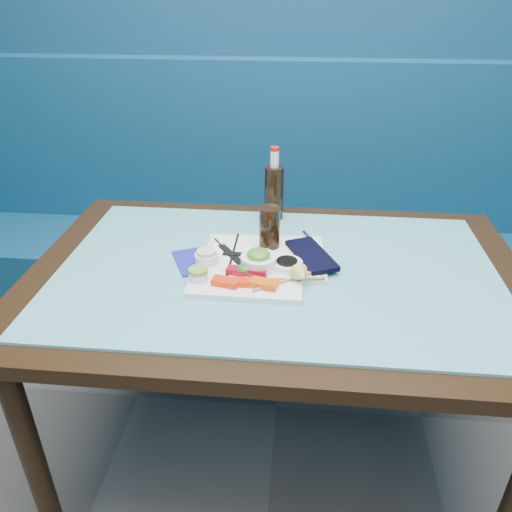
# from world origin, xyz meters

# --- Properties ---
(booth_bench) EXTENTS (3.00, 0.56, 1.17)m
(booth_bench) POSITION_xyz_m (0.00, 2.29, 0.37)
(booth_bench) COLOR navy
(booth_bench) RESTS_ON ground
(dining_table) EXTENTS (1.40, 0.90, 0.75)m
(dining_table) POSITION_xyz_m (0.00, 1.45, 0.67)
(dining_table) COLOR black
(dining_table) RESTS_ON ground
(glass_top) EXTENTS (1.22, 0.76, 0.01)m
(glass_top) POSITION_xyz_m (0.00, 1.45, 0.75)
(glass_top) COLOR #58A8B1
(glass_top) RESTS_ON dining_table
(sashimi_plate) EXTENTS (0.30, 0.22, 0.02)m
(sashimi_plate) POSITION_xyz_m (-0.08, 1.39, 0.77)
(sashimi_plate) COLOR white
(sashimi_plate) RESTS_ON glass_top
(salmon_left) EXTENTS (0.08, 0.05, 0.02)m
(salmon_left) POSITION_xyz_m (-0.13, 1.33, 0.78)
(salmon_left) COLOR #FF2A0A
(salmon_left) RESTS_ON sashimi_plate
(salmon_mid) EXTENTS (0.06, 0.03, 0.01)m
(salmon_mid) POSITION_xyz_m (-0.08, 1.34, 0.78)
(salmon_mid) COLOR red
(salmon_mid) RESTS_ON sashimi_plate
(salmon_right) EXTENTS (0.08, 0.05, 0.02)m
(salmon_right) POSITION_xyz_m (-0.03, 1.33, 0.78)
(salmon_right) COLOR #E45009
(salmon_right) RESTS_ON sashimi_plate
(tuna_left) EXTENTS (0.06, 0.04, 0.02)m
(tuna_left) POSITION_xyz_m (-0.11, 1.39, 0.78)
(tuna_left) COLOR maroon
(tuna_left) RESTS_ON sashimi_plate
(tuna_right) EXTENTS (0.06, 0.04, 0.02)m
(tuna_right) POSITION_xyz_m (-0.05, 1.39, 0.78)
(tuna_right) COLOR maroon
(tuna_right) RESTS_ON sashimi_plate
(seaweed_garnish) EXTENTS (0.05, 0.04, 0.03)m
(seaweed_garnish) POSITION_xyz_m (-0.08, 1.40, 0.79)
(seaweed_garnish) COLOR #1B751C
(seaweed_garnish) RESTS_ON sashimi_plate
(ramekin_wasabi) EXTENTS (0.06, 0.06, 0.02)m
(ramekin_wasabi) POSITION_xyz_m (-0.20, 1.35, 0.78)
(ramekin_wasabi) COLOR white
(ramekin_wasabi) RESTS_ON sashimi_plate
(wasabi_fill) EXTENTS (0.06, 0.06, 0.01)m
(wasabi_fill) POSITION_xyz_m (-0.20, 1.35, 0.80)
(wasabi_fill) COLOR olive
(wasabi_fill) RESTS_ON ramekin_wasabi
(ramekin_ginger) EXTENTS (0.07, 0.07, 0.03)m
(ramekin_ginger) POSITION_xyz_m (-0.20, 1.44, 0.79)
(ramekin_ginger) COLOR silver
(ramekin_ginger) RESTS_ON sashimi_plate
(ginger_fill) EXTENTS (0.06, 0.06, 0.01)m
(ginger_fill) POSITION_xyz_m (-0.20, 1.44, 0.81)
(ginger_fill) COLOR beige
(ginger_fill) RESTS_ON ramekin_ginger
(soy_dish) EXTENTS (0.09, 0.09, 0.02)m
(soy_dish) POSITION_xyz_m (0.03, 1.44, 0.78)
(soy_dish) COLOR white
(soy_dish) RESTS_ON sashimi_plate
(soy_fill) EXTENTS (0.06, 0.06, 0.01)m
(soy_fill) POSITION_xyz_m (0.03, 1.44, 0.79)
(soy_fill) COLOR black
(soy_fill) RESTS_ON soy_dish
(lemon_wedge) EXTENTS (0.06, 0.06, 0.05)m
(lemon_wedge) POSITION_xyz_m (0.07, 1.36, 0.80)
(lemon_wedge) COLOR #DAD267
(lemon_wedge) RESTS_ON sashimi_plate
(chopstick_sleeve) EXTENTS (0.14, 0.03, 0.00)m
(chopstick_sleeve) POSITION_xyz_m (-0.09, 1.49, 0.78)
(chopstick_sleeve) COLOR black
(chopstick_sleeve) RESTS_ON sashimi_plate
(wooden_chopstick_a) EXTENTS (0.20, 0.03, 0.01)m
(wooden_chopstick_a) POSITION_xyz_m (0.03, 1.37, 0.78)
(wooden_chopstick_a) COLOR #A0754B
(wooden_chopstick_a) RESTS_ON sashimi_plate
(wooden_chopstick_b) EXTENTS (0.20, 0.14, 0.01)m
(wooden_chopstick_b) POSITION_xyz_m (0.04, 1.37, 0.78)
(wooden_chopstick_b) COLOR tan
(wooden_chopstick_b) RESTS_ON sashimi_plate
(serving_tray) EXTENTS (0.36, 0.27, 0.01)m
(serving_tray) POSITION_xyz_m (-0.04, 1.50, 0.76)
(serving_tray) COLOR silver
(serving_tray) RESTS_ON glass_top
(paper_placemat) EXTENTS (0.31, 0.23, 0.00)m
(paper_placemat) POSITION_xyz_m (-0.04, 1.50, 0.77)
(paper_placemat) COLOR white
(paper_placemat) RESTS_ON serving_tray
(seaweed_bowl) EXTENTS (0.11, 0.11, 0.04)m
(seaweed_bowl) POSITION_xyz_m (-0.05, 1.43, 0.79)
(seaweed_bowl) COLOR white
(seaweed_bowl) RESTS_ON serving_tray
(seaweed_salad) EXTENTS (0.07, 0.07, 0.03)m
(seaweed_salad) POSITION_xyz_m (-0.05, 1.43, 0.81)
(seaweed_salad) COLOR #3D9021
(seaweed_salad) RESTS_ON seaweed_bowl
(cola_glass) EXTENTS (0.06, 0.06, 0.13)m
(cola_glass) POSITION_xyz_m (-0.03, 1.56, 0.83)
(cola_glass) COLOR black
(cola_glass) RESTS_ON serving_tray
(navy_pouch) EXTENTS (0.16, 0.21, 0.02)m
(navy_pouch) POSITION_xyz_m (0.10, 1.50, 0.78)
(navy_pouch) COLOR black
(navy_pouch) RESTS_ON serving_tray
(fork) EXTENTS (0.05, 0.09, 0.01)m
(fork) POSITION_xyz_m (0.09, 1.61, 0.78)
(fork) COLOR silver
(fork) RESTS_ON serving_tray
(black_chopstick_a) EXTENTS (0.12, 0.19, 0.01)m
(black_chopstick_a) POSITION_xyz_m (-0.14, 1.49, 0.77)
(black_chopstick_a) COLOR black
(black_chopstick_a) RESTS_ON serving_tray
(black_chopstick_b) EXTENTS (0.01, 0.26, 0.01)m
(black_chopstick_b) POSITION_xyz_m (-0.13, 1.49, 0.77)
(black_chopstick_b) COLOR black
(black_chopstick_b) RESTS_ON serving_tray
(tray_sleeve) EXTENTS (0.10, 0.13, 0.00)m
(tray_sleeve) POSITION_xyz_m (-0.13, 1.49, 0.77)
(tray_sleeve) COLOR black
(tray_sleeve) RESTS_ON serving_tray
(cola_bottle_body) EXTENTS (0.07, 0.07, 0.18)m
(cola_bottle_body) POSITION_xyz_m (-0.03, 1.79, 0.85)
(cola_bottle_body) COLOR black
(cola_bottle_body) RESTS_ON glass_top
(cola_bottle_neck) EXTENTS (0.03, 0.03, 0.05)m
(cola_bottle_neck) POSITION_xyz_m (-0.03, 1.79, 0.96)
(cola_bottle_neck) COLOR white
(cola_bottle_neck) RESTS_ON cola_bottle_body
(cola_bottle_cap) EXTENTS (0.03, 0.03, 0.01)m
(cola_bottle_cap) POSITION_xyz_m (-0.03, 1.79, 1.00)
(cola_bottle_cap) COLOR red
(cola_bottle_cap) RESTS_ON cola_bottle_neck
(blue_napkin) EXTENTS (0.20, 0.20, 0.01)m
(blue_napkin) POSITION_xyz_m (-0.22, 1.47, 0.76)
(blue_napkin) COLOR navy
(blue_napkin) RESTS_ON glass_top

